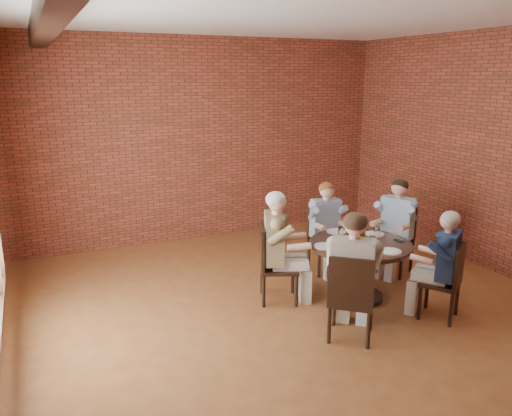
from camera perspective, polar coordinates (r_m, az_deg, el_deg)
name	(u,v)px	position (r m, az deg, el deg)	size (l,w,h in m)	color
floor	(305,319)	(6.00, 5.57, -12.50)	(7.00, 7.00, 0.00)	#965C2E
ceiling	(313,9)	(5.38, 6.54, 21.70)	(7.00, 7.00, 0.00)	white
wall_back	(204,140)	(8.60, -5.99, 7.72)	(7.00, 7.00, 0.00)	brown
ceiling_beam	(50,9)	(4.63, -22.45, 20.27)	(0.22, 6.90, 0.26)	black
dining_table	(360,259)	(6.41, 11.76, -5.76)	(1.26, 1.26, 0.75)	black
chair_a	(397,237)	(7.45, 15.83, -3.19)	(0.60, 0.60, 0.96)	black
diner_a	(395,227)	(7.32, 15.65, -2.12)	(0.55, 0.68, 1.37)	teal
chair_b	(323,237)	(7.29, 7.72, -3.27)	(0.46, 0.46, 0.92)	black
diner_b	(326,228)	(7.18, 8.04, -2.31)	(0.51, 0.63, 1.31)	gray
chair_c	(271,261)	(6.24, 1.76, -6.07)	(0.60, 0.60, 0.98)	black
diner_c	(279,247)	(6.18, 2.66, -4.51)	(0.57, 0.70, 1.41)	brown
chair_d	(351,295)	(5.39, 10.81, -9.79)	(0.65, 0.65, 0.98)	black
diner_d	(353,276)	(5.41, 11.00, -7.65)	(0.57, 0.71, 1.41)	beige
chair_e	(448,279)	(6.18, 21.10, -7.57)	(0.56, 0.56, 0.92)	black
diner_e	(442,265)	(6.14, 20.49, -6.18)	(0.50, 0.62, 1.29)	#1B2C4D
plate_a	(374,234)	(6.69, 13.37, -2.92)	(0.26, 0.26, 0.01)	white
plate_b	(336,232)	(6.70, 9.16, -2.68)	(0.26, 0.26, 0.01)	white
plate_c	(325,246)	(6.11, 7.88, -4.34)	(0.26, 0.26, 0.01)	white
plate_d	(390,251)	(6.09, 15.09, -4.80)	(0.26, 0.26, 0.01)	white
glass_a	(377,231)	(6.60, 13.65, -2.61)	(0.07, 0.07, 0.14)	white
glass_b	(363,233)	(6.49, 12.11, -2.81)	(0.07, 0.07, 0.14)	white
glass_c	(341,232)	(6.47, 9.65, -2.75)	(0.07, 0.07, 0.14)	white
glass_d	(349,236)	(6.32, 10.61, -3.19)	(0.07, 0.07, 0.14)	white
glass_e	(350,241)	(6.16, 10.66, -3.69)	(0.07, 0.07, 0.14)	white
glass_f	(374,247)	(6.01, 13.37, -4.31)	(0.07, 0.07, 0.14)	white
glass_g	(372,242)	(6.17, 13.14, -3.79)	(0.07, 0.07, 0.14)	white
smartphone	(399,241)	(6.51, 16.06, -3.61)	(0.07, 0.14, 0.01)	black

